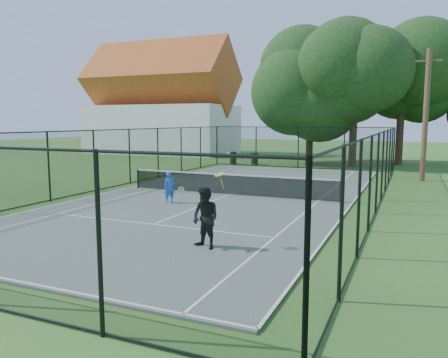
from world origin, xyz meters
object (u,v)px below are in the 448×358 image
at_px(tennis_net, 229,183).
at_px(utility_pole, 426,115).
at_px(trash_bin_left, 233,158).
at_px(trash_bin_right, 255,159).
at_px(player_blue, 170,187).
at_px(player_black, 206,218).

height_order(tennis_net, utility_pole, utility_pole).
bearing_deg(trash_bin_left, utility_pole, -19.84).
relative_size(trash_bin_left, utility_pole, 0.13).
distance_m(trash_bin_left, utility_pole, 14.96).
bearing_deg(trash_bin_right, trash_bin_left, -171.43).
distance_m(utility_pole, player_blue, 15.62).
xyz_separation_m(player_blue, player_black, (4.18, -5.26, 0.18)).
height_order(trash_bin_right, utility_pole, utility_pole).
height_order(trash_bin_left, utility_pole, utility_pole).
distance_m(tennis_net, trash_bin_right, 14.71).
height_order(tennis_net, trash_bin_right, tennis_net).
relative_size(tennis_net, player_black, 3.99).
bearing_deg(tennis_net, trash_bin_right, 104.92).
relative_size(tennis_net, player_blue, 7.81).
bearing_deg(trash_bin_left, tennis_net, -68.46).
height_order(player_blue, player_black, player_black).
relative_size(utility_pole, player_black, 2.93).
bearing_deg(player_black, tennis_net, 108.53).
bearing_deg(utility_pole, player_blue, -129.24).
xyz_separation_m(tennis_net, player_black, (2.72, -8.12, 0.30)).
distance_m(utility_pole, player_black, 18.21).
bearing_deg(trash_bin_right, tennis_net, -75.08).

